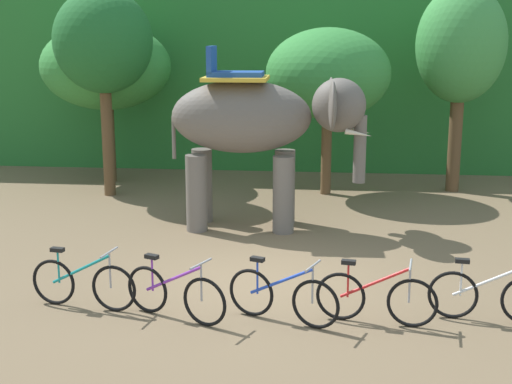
# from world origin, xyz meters

# --- Properties ---
(ground_plane) EXTENTS (80.00, 80.00, 0.00)m
(ground_plane) POSITION_xyz_m (0.00, 0.00, 0.00)
(ground_plane) COLOR brown
(foliage_hedge) EXTENTS (36.00, 6.00, 6.38)m
(foliage_hedge) POSITION_xyz_m (0.00, 12.63, 3.19)
(foliage_hedge) COLOR #28702D
(foliage_hedge) RESTS_ON ground
(tree_center_right) EXTENTS (3.50, 3.50, 4.34)m
(tree_center_right) POSITION_xyz_m (-5.02, 7.72, 3.16)
(tree_center_right) COLOR brown
(tree_center_right) RESTS_ON ground
(tree_center) EXTENTS (2.42, 2.42, 5.12)m
(tree_center) POSITION_xyz_m (-4.52, 6.03, 3.82)
(tree_center) COLOR brown
(tree_center) RESTS_ON ground
(tree_far_left) EXTENTS (3.11, 3.11, 4.19)m
(tree_far_left) POSITION_xyz_m (0.97, 6.74, 3.05)
(tree_far_left) COLOR brown
(tree_far_left) RESTS_ON ground
(tree_right) EXTENTS (2.25, 2.25, 5.24)m
(tree_right) POSITION_xyz_m (4.27, 7.44, 3.73)
(tree_right) COLOR brown
(tree_right) RESTS_ON ground
(elephant) EXTENTS (4.16, 2.08, 3.78)m
(elephant) POSITION_xyz_m (-0.45, 3.39, 2.20)
(elephant) COLOR #665E56
(elephant) RESTS_ON ground
(bike_teal) EXTENTS (1.69, 0.52, 0.92)m
(bike_teal) POSITION_xyz_m (-2.57, -1.38, 0.39)
(bike_teal) COLOR black
(bike_teal) RESTS_ON ground
(bike_purple) EXTENTS (1.59, 0.78, 0.92)m
(bike_purple) POSITION_xyz_m (-1.12, -1.65, 0.39)
(bike_purple) COLOR black
(bike_purple) RESTS_ON ground
(bike_blue) EXTENTS (1.62, 0.74, 0.92)m
(bike_blue) POSITION_xyz_m (0.42, -1.59, 0.39)
(bike_blue) COLOR black
(bike_blue) RESTS_ON ground
(bike_red) EXTENTS (1.70, 0.52, 0.92)m
(bike_red) POSITION_xyz_m (1.73, -1.51, 0.39)
(bike_red) COLOR black
(bike_red) RESTS_ON ground
(bike_white) EXTENTS (1.70, 0.52, 0.92)m
(bike_white) POSITION_xyz_m (3.33, -1.27, 0.39)
(bike_white) COLOR black
(bike_white) RESTS_ON ground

